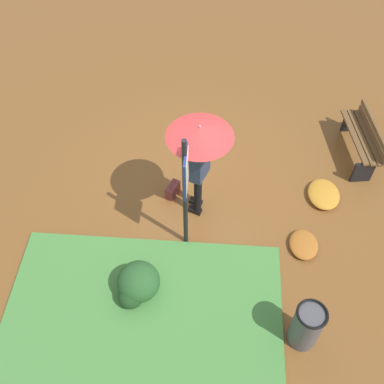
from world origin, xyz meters
name	(u,v)px	position (x,y,z in m)	size (l,w,h in m)	color
ground_plane	(195,198)	(0.00, 0.00, 0.00)	(18.00, 18.00, 0.00)	brown
person_with_umbrella	(199,148)	(0.28, 0.06, 1.55)	(0.96, 0.96, 2.04)	black
info_sign_post	(186,184)	(0.89, -0.08, 1.44)	(0.44, 0.07, 2.30)	black
handbag	(173,190)	(-0.05, -0.40, 0.13)	(0.33, 0.25, 0.37)	brown
park_bench	(362,139)	(-1.24, 2.93, 0.40)	(1.40, 0.57, 0.75)	black
trash_bin	(306,326)	(2.37, 1.64, 0.42)	(0.42, 0.42, 0.83)	#4C4C51
shrub_cluster	(137,284)	(1.84, -0.72, 0.26)	(0.69, 0.63, 0.56)	#285628
leaf_pile_near_person	(304,244)	(0.86, 1.78, 0.06)	(0.57, 0.46, 0.13)	#A86023
leaf_pile_by_bench	(324,194)	(-0.18, 2.20, 0.08)	(0.68, 0.55, 0.15)	#C68428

